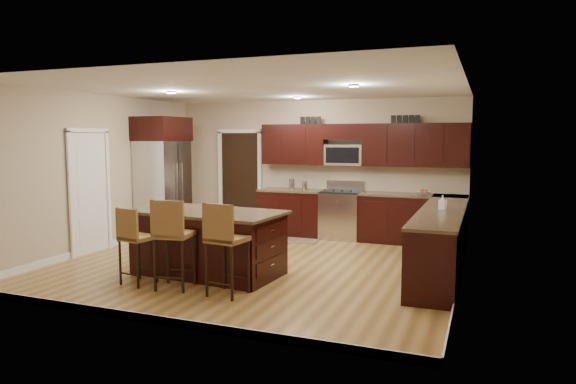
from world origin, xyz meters
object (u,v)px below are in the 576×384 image
at_px(island, 208,244).
at_px(stool_left, 134,237).
at_px(stool_right, 224,238).
at_px(refrigerator, 163,176).
at_px(stool_mid, 172,234).
at_px(range, 342,214).

xyz_separation_m(island, stool_left, (-0.63, -0.84, 0.22)).
bearing_deg(stool_right, refrigerator, 141.75).
bearing_deg(stool_left, stool_mid, 9.14).
bearing_deg(refrigerator, stool_left, -61.76).
xyz_separation_m(range, island, (-1.10, -3.22, -0.04)).
distance_m(stool_right, refrigerator, 4.17).
distance_m(island, stool_right, 1.15).
height_order(stool_right, refrigerator, refrigerator).
xyz_separation_m(stool_left, stool_mid, (0.60, -0.01, 0.09)).
height_order(range, island, range).
relative_size(stool_left, refrigerator, 0.44).
height_order(range, stool_left, range).
bearing_deg(refrigerator, stool_right, -45.07).
bearing_deg(stool_left, stool_right, 9.59).
height_order(range, stool_right, stool_right).
relative_size(range, island, 0.50).
height_order(stool_left, refrigerator, refrigerator).
relative_size(range, stool_mid, 0.94).
distance_m(stool_left, stool_right, 1.36).
bearing_deg(stool_left, refrigerator, 128.18).
xyz_separation_m(range, stool_left, (-1.73, -4.07, 0.18)).
xyz_separation_m(range, stool_right, (-0.38, -4.07, 0.26)).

